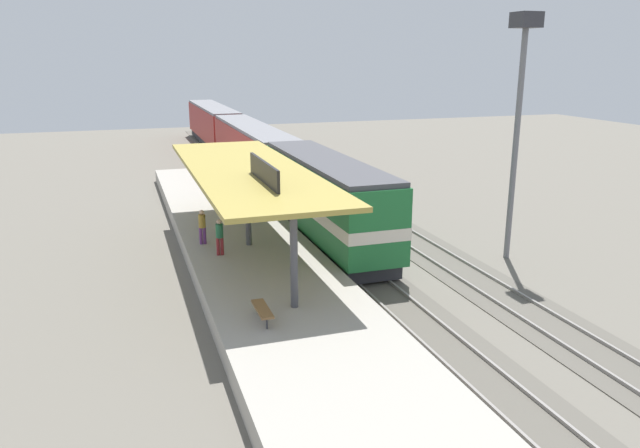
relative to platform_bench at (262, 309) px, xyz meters
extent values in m
plane|color=#666056|center=(8.00, 8.87, -1.34)|extent=(120.00, 120.00, 0.00)
cube|color=#565249|center=(6.00, 8.87, -1.32)|extent=(3.20, 110.00, 0.04)
cube|color=gray|center=(5.28, 8.87, -1.26)|extent=(0.10, 110.00, 0.16)
cube|color=gray|center=(6.72, 8.87, -1.26)|extent=(0.10, 110.00, 0.16)
cube|color=#565249|center=(10.60, 8.87, -1.32)|extent=(3.20, 110.00, 0.04)
cube|color=gray|center=(9.88, 8.87, -1.26)|extent=(0.10, 110.00, 0.16)
cube|color=gray|center=(11.32, 8.87, -1.26)|extent=(0.10, 110.00, 0.16)
cube|color=#9E998E|center=(1.40, 8.87, -0.89)|extent=(6.00, 44.00, 0.90)
cylinder|color=#47474C|center=(1.40, 0.87, 1.36)|extent=(0.28, 0.28, 3.60)
cylinder|color=#47474C|center=(1.40, 8.87, 1.36)|extent=(0.28, 0.28, 3.60)
cylinder|color=#47474C|center=(1.40, 16.87, 1.36)|extent=(0.28, 0.28, 3.60)
cube|color=#A38E3D|center=(1.40, 8.87, 3.26)|extent=(5.20, 18.00, 0.20)
cube|color=black|center=(1.40, 5.27, 3.81)|extent=(0.12, 4.80, 0.90)
cylinder|color=#333338|center=(0.00, -0.65, -0.23)|extent=(0.07, 0.07, 0.42)
cylinder|color=#333338|center=(0.00, 0.65, -0.23)|extent=(0.07, 0.07, 0.42)
cube|color=brown|center=(0.00, 0.00, 0.02)|extent=(0.44, 1.70, 0.08)
cube|color=#28282D|center=(6.00, 10.79, -0.83)|extent=(2.60, 13.60, 0.70)
cube|color=#1E6B33|center=(6.00, 10.79, 1.27)|extent=(2.90, 14.40, 3.50)
cube|color=#424247|center=(6.00, 10.79, 3.14)|extent=(2.78, 14.11, 0.24)
cube|color=beige|center=(6.00, 10.79, 1.00)|extent=(2.93, 14.43, 0.56)
cube|color=#28282D|center=(6.00, 28.79, -0.83)|extent=(2.60, 19.20, 0.70)
cube|color=maroon|center=(6.00, 28.79, 1.17)|extent=(2.90, 20.00, 3.30)
cube|color=slate|center=(6.00, 28.79, 2.94)|extent=(2.78, 19.60, 0.24)
cube|color=#28282D|center=(6.00, 49.59, -0.83)|extent=(2.60, 19.20, 0.70)
cube|color=maroon|center=(6.00, 49.59, 1.17)|extent=(2.90, 20.00, 3.30)
cube|color=slate|center=(6.00, 49.59, 2.94)|extent=(2.78, 19.60, 0.24)
cylinder|color=slate|center=(13.80, 5.53, 4.16)|extent=(0.28, 0.28, 11.00)
cube|color=#333338|center=(13.80, 5.53, 10.01)|extent=(1.10, 1.10, 0.70)
cylinder|color=#663375|center=(-0.80, 9.71, -0.02)|extent=(0.16, 0.16, 0.84)
cylinder|color=#663375|center=(-0.62, 9.71, -0.02)|extent=(0.16, 0.16, 0.84)
cylinder|color=olive|center=(-0.71, 9.71, 0.72)|extent=(0.34, 0.34, 0.64)
sphere|color=tan|center=(-0.71, 9.71, 1.15)|extent=(0.23, 0.23, 0.23)
cylinder|color=maroon|center=(-0.28, 7.73, -0.02)|extent=(0.16, 0.16, 0.84)
cylinder|color=maroon|center=(-0.10, 7.73, -0.02)|extent=(0.16, 0.16, 0.84)
cylinder|color=#23603D|center=(-0.19, 7.73, 0.72)|extent=(0.34, 0.34, 0.64)
sphere|color=tan|center=(-0.19, 7.73, 1.15)|extent=(0.23, 0.23, 0.23)
camera|label=1|loc=(-4.25, -19.10, 8.46)|focal=34.22mm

